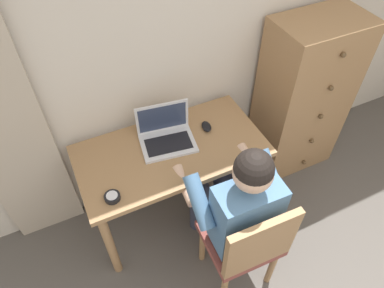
{
  "coord_description": "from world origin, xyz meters",
  "views": [
    {
      "loc": [
        -0.97,
        0.42,
        2.4
      ],
      "look_at": [
        -0.36,
        1.72,
        0.84
      ],
      "focal_mm": 33.13,
      "sensor_mm": 36.0,
      "label": 1
    }
  ],
  "objects": [
    {
      "name": "desk",
      "position": [
        -0.46,
        1.82,
        0.63
      ],
      "size": [
        1.19,
        0.62,
        0.74
      ],
      "color": "#9E754C",
      "rests_on": "ground_plane"
    },
    {
      "name": "chair",
      "position": [
        -0.27,
        1.16,
        0.5
      ],
      "size": [
        0.43,
        0.41,
        0.89
      ],
      "color": "brown",
      "rests_on": "ground_plane"
    },
    {
      "name": "laptop",
      "position": [
        -0.45,
        1.91,
        0.79
      ],
      "size": [
        0.37,
        0.3,
        0.24
      ],
      "color": "silver",
      "rests_on": "desk"
    },
    {
      "name": "desk_clock",
      "position": [
        -0.89,
        1.62,
        0.75
      ],
      "size": [
        0.09,
        0.09,
        0.03
      ],
      "color": "black",
      "rests_on": "desk"
    },
    {
      "name": "dresser",
      "position": [
        0.68,
        1.94,
        0.65
      ],
      "size": [
        0.64,
        0.44,
        1.3
      ],
      "color": "#9E754C",
      "rests_on": "ground_plane"
    },
    {
      "name": "wall_back",
      "position": [
        0.0,
        2.2,
        1.25
      ],
      "size": [
        4.8,
        0.05,
        2.5
      ],
      "primitive_type": "cube",
      "color": "beige",
      "rests_on": "ground_plane"
    },
    {
      "name": "person_seated",
      "position": [
        -0.27,
        1.34,
        0.68
      ],
      "size": [
        0.54,
        0.59,
        1.21
      ],
      "color": "#33384C",
      "rests_on": "ground_plane"
    },
    {
      "name": "computer_mouse",
      "position": [
        -0.17,
        1.89,
        0.75
      ],
      "size": [
        0.08,
        0.11,
        0.03
      ],
      "primitive_type": "ellipsoid",
      "rotation": [
        0.0,
        0.0,
        -0.17
      ],
      "color": "black",
      "rests_on": "desk"
    }
  ]
}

